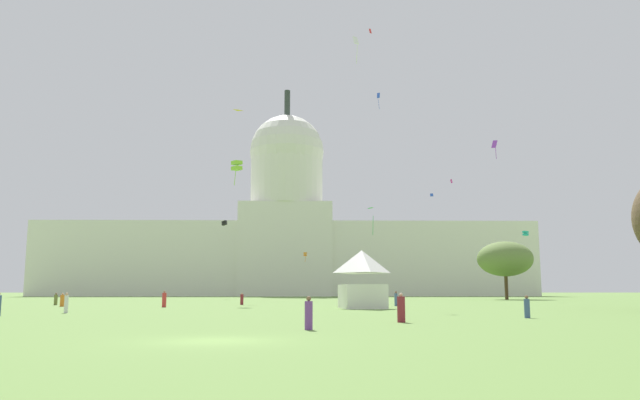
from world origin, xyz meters
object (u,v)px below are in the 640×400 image
capitol_building (286,238)px  kite_blue_mid (432,195)px  person_denim_near_tree_east (396,299)px  person_white_back_center (66,303)px  person_denim_near_tree_west (527,308)px  kite_violet_mid (495,145)px  person_red_front_center (164,300)px  person_maroon_back_right (242,299)px  person_olive_aisle_center (56,300)px  kite_lime_mid (237,166)px  event_tent (362,278)px  kite_black_low (224,223)px  kite_yellow_mid (237,113)px  kite_magenta_mid (451,181)px  kite_white_mid (356,43)px  person_orange_front_left (62,300)px  person_maroon_back_left (401,309)px  person_maroon_lawn_far_left (363,299)px  kite_orange_low (305,254)px  person_purple_edge_west (309,314)px  tree_east_near (505,259)px  kite_blue_high (378,97)px  kite_red_high (370,31)px  kite_green_low (374,212)px

capitol_building → kite_blue_mid: (37.74, -34.53, 8.03)m
person_denim_near_tree_east → kite_blue_mid: (20.72, 79.33, 24.71)m
person_white_back_center → person_denim_near_tree_west: size_ratio=1.09×
kite_violet_mid → capitol_building: bearing=-161.7°
person_red_front_center → person_maroon_back_right: (7.37, 10.70, -0.12)m
person_olive_aisle_center → kite_lime_mid: size_ratio=0.46×
event_tent → kite_black_low: (-23.60, 68.20, 13.07)m
kite_yellow_mid → event_tent: bearing=88.0°
person_red_front_center → kite_black_low: bearing=177.0°
kite_yellow_mid → person_maroon_back_right: bearing=72.5°
person_denim_near_tree_west → kite_violet_mid: size_ratio=0.57×
person_white_back_center → kite_lime_mid: (10.38, 28.18, 17.31)m
kite_blue_mid → kite_magenta_mid: (2.38, -11.43, 1.49)m
person_white_back_center → person_maroon_back_right: person_white_back_center is taller
kite_blue_mid → kite_lime_mid: size_ratio=0.27×
person_denim_near_tree_east → kite_violet_mid: bearing=-95.4°
kite_blue_mid → kite_white_mid: size_ratio=0.25×
person_orange_front_left → kite_lime_mid: size_ratio=0.47×
person_maroon_back_left → person_maroon_lawn_far_left: size_ratio=1.08×
kite_lime_mid → kite_orange_low: size_ratio=1.31×
kite_blue_mid → kite_yellow_mid: kite_yellow_mid is taller
person_denim_near_tree_east → kite_yellow_mid: bearing=-0.7°
person_purple_edge_west → person_denim_near_tree_east: bearing=-152.9°
tree_east_near → person_maroon_back_right: (-47.47, -42.15, -7.24)m
person_red_front_center → kite_violet_mid: (41.74, 14.59, 21.00)m
person_maroon_back_left → person_purple_edge_west: size_ratio=1.08×
person_white_back_center → kite_violet_mid: bearing=98.7°
person_denim_near_tree_east → person_orange_front_left: (-38.32, -1.51, -0.12)m
person_red_front_center → kite_lime_mid: (6.33, 11.07, 17.27)m
person_olive_aisle_center → person_maroon_back_right: person_maroon_back_right is taller
kite_white_mid → kite_blue_high: (10.17, 62.81, 13.27)m
kite_magenta_mid → kite_black_low: 53.37m
person_red_front_center → kite_yellow_mid: (3.58, 33.20, 30.99)m
person_olive_aisle_center → tree_east_near: bearing=83.2°
kite_lime_mid → kite_orange_low: 78.17m
person_denim_near_tree_east → person_olive_aisle_center: 42.16m
person_purple_edge_west → kite_red_high: bearing=-147.2°
person_purple_edge_west → kite_blue_high: kite_blue_high is taller
person_purple_edge_west → person_maroon_lawn_far_left: 51.24m
person_maroon_back_right → kite_blue_high: size_ratio=0.38×
person_maroon_back_left → kite_green_low: (4.54, 55.78, 12.74)m
person_maroon_lawn_far_left → person_white_back_center: 39.71m
event_tent → kite_magenta_mid: kite_magenta_mid is taller
person_white_back_center → kite_green_low: kite_green_low is taller
kite_violet_mid → person_olive_aisle_center: bearing=-84.3°
capitol_building → kite_violet_mid: bearing=-72.5°
person_white_back_center → kite_green_low: 52.15m
person_purple_edge_west → person_maroon_lawn_far_left: (7.12, 50.75, -0.01)m
kite_violet_mid → kite_green_low: bearing=-119.0°
event_tent → kite_black_low: size_ratio=5.47×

